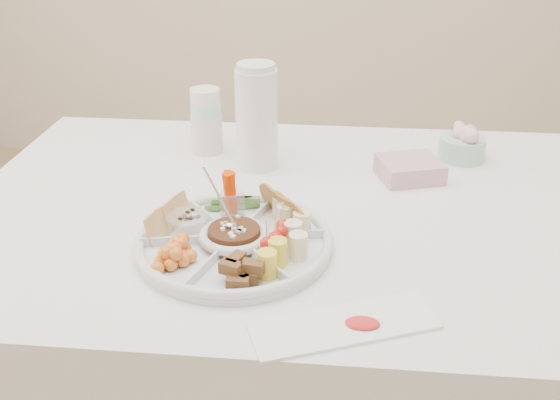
# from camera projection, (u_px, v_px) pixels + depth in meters

# --- Properties ---
(dining_table) EXTENTS (1.52, 1.02, 0.76)m
(dining_table) POSITION_uv_depth(u_px,v_px,m) (297.00, 338.00, 1.56)
(dining_table) COLOR white
(dining_table) RESTS_ON floor
(party_tray) EXTENTS (0.45, 0.45, 0.04)m
(party_tray) POSITION_uv_depth(u_px,v_px,m) (234.00, 239.00, 1.22)
(party_tray) COLOR white
(party_tray) RESTS_ON dining_table
(bean_dip) EXTENTS (0.12, 0.12, 0.04)m
(bean_dip) POSITION_uv_depth(u_px,v_px,m) (234.00, 235.00, 1.21)
(bean_dip) COLOR #432318
(bean_dip) RESTS_ON party_tray
(tortillas) EXTENTS (0.12, 0.12, 0.06)m
(tortillas) POSITION_uv_depth(u_px,v_px,m) (288.00, 211.00, 1.27)
(tortillas) COLOR olive
(tortillas) RESTS_ON party_tray
(carrot_cucumber) EXTENTS (0.12, 0.12, 0.09)m
(carrot_cucumber) POSITION_uv_depth(u_px,v_px,m) (232.00, 190.00, 1.31)
(carrot_cucumber) COLOR #E33800
(carrot_cucumber) RESTS_ON party_tray
(pita_raisins) EXTENTS (0.14, 0.14, 0.06)m
(pita_raisins) POSITION_uv_depth(u_px,v_px,m) (177.00, 216.00, 1.25)
(pita_raisins) COLOR tan
(pita_raisins) RESTS_ON party_tray
(cherries) EXTENTS (0.13, 0.13, 0.05)m
(cherries) POSITION_uv_depth(u_px,v_px,m) (174.00, 253.00, 1.14)
(cherries) COLOR orange
(cherries) RESTS_ON party_tray
(granola_chunks) EXTENTS (0.12, 0.12, 0.05)m
(granola_chunks) POSITION_uv_depth(u_px,v_px,m) (237.00, 270.00, 1.10)
(granola_chunks) COLOR #40230E
(granola_chunks) RESTS_ON party_tray
(banana_tomato) EXTENTS (0.14, 0.14, 0.09)m
(banana_tomato) POSITION_uv_depth(u_px,v_px,m) (296.00, 237.00, 1.15)
(banana_tomato) COLOR #D6C867
(banana_tomato) RESTS_ON party_tray
(cup_stack) EXTENTS (0.09, 0.09, 0.23)m
(cup_stack) POSITION_uv_depth(u_px,v_px,m) (206.00, 111.00, 1.61)
(cup_stack) COLOR silver
(cup_stack) RESTS_ON dining_table
(thermos) EXTENTS (0.11, 0.11, 0.27)m
(thermos) POSITION_uv_depth(u_px,v_px,m) (257.00, 116.00, 1.52)
(thermos) COLOR white
(thermos) RESTS_ON dining_table
(flower_bowl) EXTENTS (0.15, 0.15, 0.09)m
(flower_bowl) POSITION_uv_depth(u_px,v_px,m) (463.00, 143.00, 1.60)
(flower_bowl) COLOR #ACD9C4
(flower_bowl) RESTS_ON dining_table
(napkin_stack) EXTENTS (0.17, 0.16, 0.05)m
(napkin_stack) POSITION_uv_depth(u_px,v_px,m) (410.00, 169.00, 1.51)
(napkin_stack) COLOR #C99AA5
(napkin_stack) RESTS_ON dining_table
(placemat) EXTENTS (0.32, 0.21, 0.01)m
(placemat) POSITION_uv_depth(u_px,v_px,m) (344.00, 325.00, 1.01)
(placemat) COLOR white
(placemat) RESTS_ON dining_table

